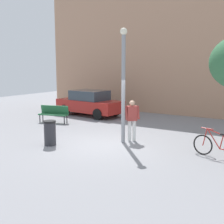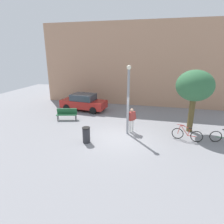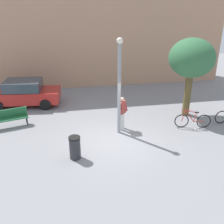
{
  "view_description": "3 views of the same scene",
  "coord_description": "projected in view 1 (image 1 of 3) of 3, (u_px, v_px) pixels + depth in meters",
  "views": [
    {
      "loc": [
        6.15,
        -9.39,
        3.08
      ],
      "look_at": [
        -0.09,
        0.72,
        1.19
      ],
      "focal_mm": 47.62,
      "sensor_mm": 36.0,
      "label": 1
    },
    {
      "loc": [
        2.19,
        -10.91,
        5.19
      ],
      "look_at": [
        -0.63,
        0.7,
        1.46
      ],
      "focal_mm": 30.47,
      "sensor_mm": 36.0,
      "label": 2
    },
    {
      "loc": [
        -1.93,
        -10.31,
        5.99
      ],
      "look_at": [
        0.03,
        0.5,
        1.21
      ],
      "focal_mm": 42.11,
      "sensor_mm": 36.0,
      "label": 3
    }
  ],
  "objects": [
    {
      "name": "building_facade",
      "position": [
        183.0,
        49.0,
        18.6
      ],
      "size": [
        19.51,
        2.0,
        8.1
      ],
      "primitive_type": "cube",
      "color": "tan",
      "rests_on": "ground_plane"
    },
    {
      "name": "bicycle_red",
      "position": [
        218.0,
        147.0,
        9.87
      ],
      "size": [
        1.78,
        0.42,
        0.97
      ],
      "color": "black",
      "rests_on": "ground_plane"
    },
    {
      "name": "park_bench",
      "position": [
        54.0,
        113.0,
        15.96
      ],
      "size": [
        1.67,
        0.88,
        0.92
      ],
      "color": "#236038",
      "rests_on": "ground_plane"
    },
    {
      "name": "ground_plane",
      "position": [
        104.0,
        145.0,
        11.56
      ],
      "size": [
        36.0,
        36.0,
        0.0
      ],
      "primitive_type": "plane",
      "color": "gray"
    },
    {
      "name": "person_by_lamppost",
      "position": [
        132.0,
        118.0,
        12.01
      ],
      "size": [
        0.59,
        0.57,
        1.67
      ],
      "color": "white",
      "rests_on": "ground_plane"
    },
    {
      "name": "lamppost",
      "position": [
        123.0,
        80.0,
        11.6
      ],
      "size": [
        0.28,
        0.28,
        4.48
      ],
      "color": "gray",
      "rests_on": "ground_plane"
    },
    {
      "name": "trash_bin",
      "position": [
        50.0,
        133.0,
        11.47
      ],
      "size": [
        0.47,
        0.47,
        0.97
      ],
      "color": "#2D2D33",
      "rests_on": "ground_plane"
    },
    {
      "name": "parked_car_red",
      "position": [
        90.0,
        103.0,
        18.15
      ],
      "size": [
        4.36,
        2.16,
        1.55
      ],
      "color": "#AD231E",
      "rests_on": "ground_plane"
    }
  ]
}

